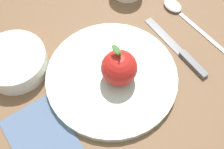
% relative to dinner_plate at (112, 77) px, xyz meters
% --- Properties ---
extents(ground_plane, '(2.40, 2.40, 0.00)m').
position_rel_dinner_plate_xyz_m(ground_plane, '(0.00, -0.02, -0.01)').
color(ground_plane, brown).
extents(dinner_plate, '(0.26, 0.26, 0.02)m').
position_rel_dinner_plate_xyz_m(dinner_plate, '(0.00, 0.00, 0.00)').
color(dinner_plate, '#B2C6B2').
rests_on(dinner_plate, ground_plane).
extents(apple, '(0.07, 0.07, 0.09)m').
position_rel_dinner_plate_xyz_m(apple, '(-0.01, -0.01, 0.04)').
color(apple, '#B21E19').
rests_on(apple, dinner_plate).
extents(side_bowl, '(0.13, 0.13, 0.04)m').
position_rel_dinner_plate_xyz_m(side_bowl, '(0.12, 0.16, 0.02)').
color(side_bowl, silver).
rests_on(side_bowl, ground_plane).
extents(knife, '(0.19, 0.03, 0.01)m').
position_rel_dinner_plate_xyz_m(knife, '(-0.02, -0.16, -0.01)').
color(knife, '#59595E').
rests_on(knife, ground_plane).
extents(spoon, '(0.19, 0.05, 0.01)m').
position_rel_dinner_plate_xyz_m(spoon, '(0.07, -0.22, -0.00)').
color(spoon, silver).
rests_on(spoon, ground_plane).
extents(linen_napkin, '(0.17, 0.12, 0.00)m').
position_rel_dinner_plate_xyz_m(linen_napkin, '(-0.05, 0.17, -0.01)').
color(linen_napkin, slate).
rests_on(linen_napkin, ground_plane).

